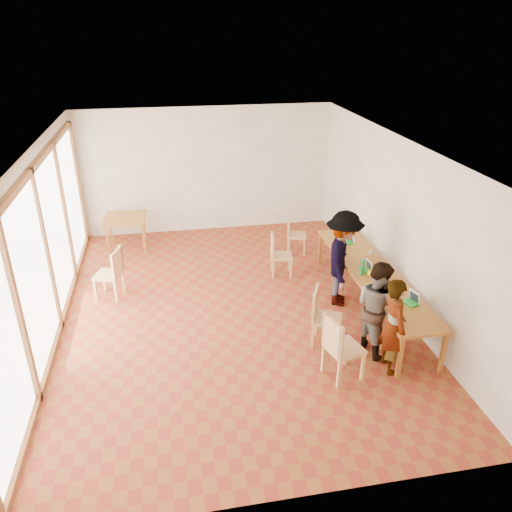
{
  "coord_description": "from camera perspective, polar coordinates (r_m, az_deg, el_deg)",
  "views": [
    {
      "loc": [
        -0.96,
        -7.68,
        4.8
      ],
      "look_at": [
        0.45,
        -0.07,
        1.1
      ],
      "focal_mm": 35.0,
      "sensor_mm": 36.0,
      "label": 1
    }
  ],
  "objects": [
    {
      "name": "laptop_mid",
      "position": [
        9.06,
        12.56,
        -1.29
      ],
      "size": [
        0.21,
        0.24,
        0.19
      ],
      "rotation": [
        0.0,
        0.0,
        0.06
      ],
      "color": "green",
      "rests_on": "communal_table"
    },
    {
      "name": "ceiling",
      "position": [
        7.95,
        -3.36,
        12.56
      ],
      "size": [
        6.0,
        8.0,
        0.04
      ],
      "primitive_type": "cube",
      "color": "white",
      "rests_on": "wall_back"
    },
    {
      "name": "green_bottle",
      "position": [
        8.86,
        12.08,
        -1.26
      ],
      "size": [
        0.07,
        0.07,
        0.28
      ],
      "primitive_type": "cylinder",
      "color": "#147836",
      "rests_on": "communal_table"
    },
    {
      "name": "window_wall",
      "position": [
        8.6,
        -23.04,
        0.82
      ],
      "size": [
        0.1,
        8.0,
        3.0
      ],
      "primitive_type": "cube",
      "color": "white",
      "rests_on": "ground"
    },
    {
      "name": "ground",
      "position": [
        9.11,
        -2.88,
        -6.28
      ],
      "size": [
        8.0,
        8.0,
        0.0
      ],
      "primitive_type": "plane",
      "color": "brown",
      "rests_on": "ground"
    },
    {
      "name": "person_mid",
      "position": [
        7.93,
        13.68,
        -5.75
      ],
      "size": [
        0.77,
        0.89,
        1.55
      ],
      "primitive_type": "imported",
      "rotation": [
        0.0,
        0.0,
        1.85
      ],
      "color": "gray",
      "rests_on": "ground"
    },
    {
      "name": "side_table",
      "position": [
        11.68,
        -14.73,
        3.98
      ],
      "size": [
        0.9,
        0.9,
        0.75
      ],
      "rotation": [
        0.0,
        0.0,
        -0.06
      ],
      "color": "#A26224",
      "rests_on": "ground"
    },
    {
      "name": "pink_phone",
      "position": [
        10.67,
        11.08,
        2.79
      ],
      "size": [
        0.05,
        0.1,
        0.01
      ],
      "primitive_type": "cube",
      "color": "#E9389D",
      "rests_on": "communal_table"
    },
    {
      "name": "wall_back",
      "position": [
        12.18,
        -5.66,
        9.7
      ],
      "size": [
        6.0,
        0.1,
        3.0
      ],
      "primitive_type": "cube",
      "color": "white",
      "rests_on": "ground"
    },
    {
      "name": "chair_far",
      "position": [
        10.1,
        2.39,
        0.64
      ],
      "size": [
        0.47,
        0.47,
        0.48
      ],
      "rotation": [
        0.0,
        0.0,
        -0.14
      ],
      "color": "#E3A971",
      "rests_on": "ground"
    },
    {
      "name": "yellow_mug",
      "position": [
        8.88,
        13.07,
        -1.92
      ],
      "size": [
        0.14,
        0.14,
        0.11
      ],
      "primitive_type": "imported",
      "rotation": [
        0.0,
        0.0,
        -0.0
      ],
      "color": "yellow",
      "rests_on": "communal_table"
    },
    {
      "name": "chair_near",
      "position": [
        7.3,
        9.4,
        -9.69
      ],
      "size": [
        0.59,
        0.59,
        0.55
      ],
      "rotation": [
        0.0,
        0.0,
        0.26
      ],
      "color": "#E3A971",
      "rests_on": "ground"
    },
    {
      "name": "chair_spare",
      "position": [
        9.61,
        -16.06,
        -1.4
      ],
      "size": [
        0.58,
        0.58,
        0.53
      ],
      "rotation": [
        0.0,
        0.0,
        2.83
      ],
      "color": "#E3A971",
      "rests_on": "ground"
    },
    {
      "name": "laptop_near",
      "position": [
        8.23,
        17.42,
        -4.79
      ],
      "size": [
        0.27,
        0.28,
        0.2
      ],
      "rotation": [
        0.0,
        0.0,
        0.31
      ],
      "color": "green",
      "rests_on": "communal_table"
    },
    {
      "name": "communal_table",
      "position": [
        9.09,
        13.15,
        -1.98
      ],
      "size": [
        0.8,
        4.0,
        0.75
      ],
      "color": "#A26224",
      "rests_on": "ground"
    },
    {
      "name": "person_far",
      "position": [
        9.08,
        9.88,
        -0.32
      ],
      "size": [
        1.06,
        1.33,
        1.79
      ],
      "primitive_type": "imported",
      "rotation": [
        0.0,
        0.0,
        1.17
      ],
      "color": "gray",
      "rests_on": "ground"
    },
    {
      "name": "person_near",
      "position": [
        7.59,
        15.43,
        -7.68
      ],
      "size": [
        0.36,
        0.55,
        1.52
      ],
      "primitive_type": "imported",
      "rotation": [
        0.0,
        0.0,
        1.57
      ],
      "color": "gray",
      "rests_on": "ground"
    },
    {
      "name": "wall_front",
      "position": [
        5.04,
        3.25,
        -15.43
      ],
      "size": [
        6.0,
        0.1,
        3.0
      ],
      "primitive_type": "cube",
      "color": "white",
      "rests_on": "ground"
    },
    {
      "name": "black_pouch",
      "position": [
        9.07,
        14.18,
        -1.51
      ],
      "size": [
        0.16,
        0.26,
        0.09
      ],
      "primitive_type": "cube",
      "color": "black",
      "rests_on": "communal_table"
    },
    {
      "name": "chair_empty",
      "position": [
        11.13,
        4.21,
        2.98
      ],
      "size": [
        0.51,
        0.51,
        0.47
      ],
      "rotation": [
        0.0,
        0.0,
        -0.29
      ],
      "color": "#E3A971",
      "rests_on": "ground"
    },
    {
      "name": "condiment_cup",
      "position": [
        7.99,
        15.08,
        -5.67
      ],
      "size": [
        0.08,
        0.08,
        0.06
      ],
      "primitive_type": "cylinder",
      "color": "white",
      "rests_on": "communal_table"
    },
    {
      "name": "wall_right",
      "position": [
        9.25,
        15.67,
        3.67
      ],
      "size": [
        0.1,
        8.0,
        3.0
      ],
      "primitive_type": "cube",
      "color": "white",
      "rests_on": "ground"
    },
    {
      "name": "chair_mid",
      "position": [
        8.04,
        7.43,
        -6.25
      ],
      "size": [
        0.6,
        0.6,
        0.51
      ],
      "rotation": [
        0.0,
        0.0,
        -0.43
      ],
      "color": "#E3A971",
      "rests_on": "ground"
    },
    {
      "name": "clear_glass",
      "position": [
        9.67,
        12.99,
        0.37
      ],
      "size": [
        0.07,
        0.07,
        0.09
      ],
      "primitive_type": "cylinder",
      "color": "silver",
      "rests_on": "communal_table"
    },
    {
      "name": "laptop_far",
      "position": [
        10.12,
        10.51,
        1.89
      ],
      "size": [
        0.27,
        0.3,
        0.23
      ],
      "rotation": [
        0.0,
        0.0,
        0.17
      ],
      "color": "green",
      "rests_on": "communal_table"
    }
  ]
}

